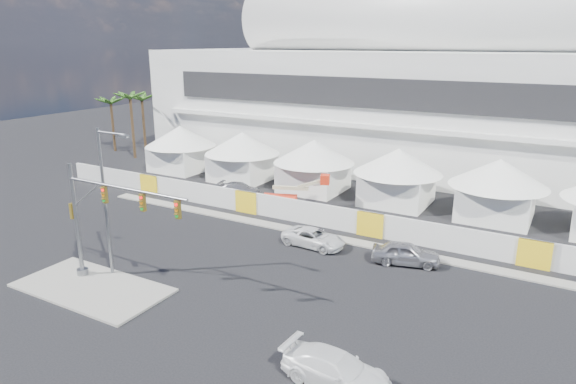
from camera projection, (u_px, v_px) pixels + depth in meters
The scene contains 14 objects.
ground at pixel (196, 291), 32.24m from camera, with size 160.00×160.00×0.00m, color black.
median_island at pixel (92, 288), 32.58m from camera, with size 10.00×5.00×0.15m, color gray.
far_curb at pixel (563, 284), 33.10m from camera, with size 80.00×1.20×0.12m, color gray.
stadium at pixel (479, 92), 59.97m from camera, with size 80.00×24.80×21.98m.
tent_row at pixel (354, 166), 51.09m from camera, with size 53.40×8.40×5.40m.
hoarding_fence at pixel (371, 224), 41.17m from camera, with size 70.00×0.25×2.00m, color silver.
palm_cluster at pixel (142, 103), 70.80m from camera, with size 10.60×10.60×8.55m.
sedan_silver at pixel (406, 253), 36.03m from camera, with size 4.71×1.89×1.60m, color #A5A5A9.
pickup_curb at pixel (314, 238), 39.19m from camera, with size 4.91×2.27×1.37m, color white.
pickup_near at pixel (336, 369), 23.34m from camera, with size 5.24×2.13×1.52m, color white.
lot_car_c at pixel (240, 189), 52.31m from camera, with size 4.42×1.80×1.28m, color #9D9DA1.
traffic_mast at pixel (97, 220), 32.13m from camera, with size 9.88×0.74×7.59m.
streetlight_median at pixel (107, 193), 32.90m from camera, with size 2.71×0.27×9.79m.
boom_lift at pixel (285, 198), 48.54m from camera, with size 6.63×2.45×3.25m.
Camera 1 is at (19.48, -22.44, 15.11)m, focal length 32.00 mm.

